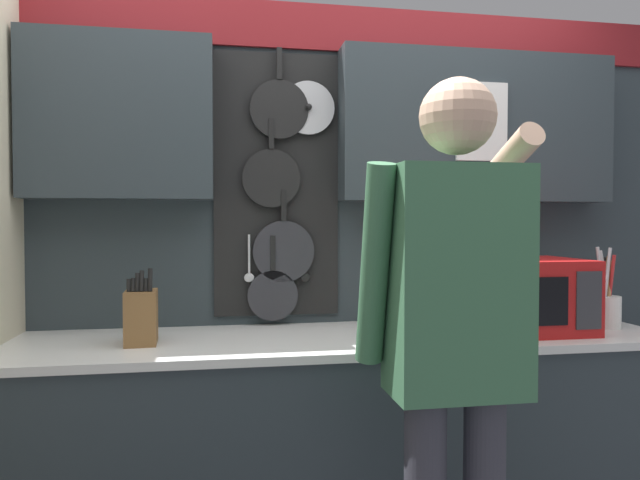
{
  "coord_description": "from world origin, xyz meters",
  "views": [
    {
      "loc": [
        -0.48,
        -2.16,
        1.36
      ],
      "look_at": [
        -0.07,
        0.2,
        1.28
      ],
      "focal_mm": 32.0,
      "sensor_mm": 36.0,
      "label": 1
    }
  ],
  "objects_px": {
    "knife_block": "(141,316)",
    "utensil_crock": "(606,307)",
    "microwave": "(521,295)",
    "person": "(454,327)"
  },
  "relations": [
    {
      "from": "knife_block",
      "to": "utensil_crock",
      "type": "height_order",
      "value": "utensil_crock"
    },
    {
      "from": "utensil_crock",
      "to": "knife_block",
      "type": "bearing_deg",
      "value": -179.95
    },
    {
      "from": "microwave",
      "to": "knife_block",
      "type": "xyz_separation_m",
      "value": [
        -1.49,
        0.0,
        -0.05
      ]
    },
    {
      "from": "microwave",
      "to": "utensil_crock",
      "type": "distance_m",
      "value": 0.39
    },
    {
      "from": "microwave",
      "to": "knife_block",
      "type": "bearing_deg",
      "value": 179.98
    },
    {
      "from": "person",
      "to": "microwave",
      "type": "bearing_deg",
      "value": 47.79
    },
    {
      "from": "utensil_crock",
      "to": "person",
      "type": "height_order",
      "value": "person"
    },
    {
      "from": "knife_block",
      "to": "person",
      "type": "distance_m",
      "value": 1.12
    },
    {
      "from": "knife_block",
      "to": "utensil_crock",
      "type": "bearing_deg",
      "value": 0.05
    },
    {
      "from": "knife_block",
      "to": "person",
      "type": "relative_size",
      "value": 0.16
    }
  ]
}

